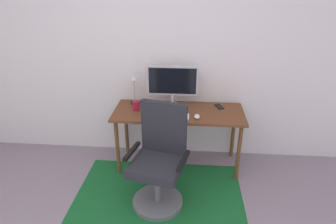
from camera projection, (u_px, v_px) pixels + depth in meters
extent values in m
cube|color=silver|center=(152.00, 51.00, 3.36)|extent=(6.00, 0.10, 2.60)
cube|color=#165A28|center=(159.00, 196.00, 3.01)|extent=(1.73, 1.21, 0.01)
cube|color=brown|center=(179.00, 112.00, 3.26)|extent=(1.46, 0.59, 0.03)
cylinder|color=brown|center=(118.00, 148.00, 3.25)|extent=(0.04, 0.04, 0.68)
cylinder|color=brown|center=(239.00, 153.00, 3.15)|extent=(0.04, 0.04, 0.68)
cylinder|color=brown|center=(126.00, 128.00, 3.67)|extent=(0.04, 0.04, 0.68)
cylinder|color=brown|center=(233.00, 132.00, 3.57)|extent=(0.04, 0.04, 0.68)
cylinder|color=#B2B2B7|center=(172.00, 105.00, 3.40)|extent=(0.18, 0.18, 0.01)
cylinder|color=#B2B2B7|center=(172.00, 100.00, 3.37)|extent=(0.04, 0.04, 0.13)
cube|color=#B7B7BC|center=(172.00, 81.00, 3.27)|extent=(0.58, 0.04, 0.34)
cube|color=black|center=(172.00, 81.00, 3.25)|extent=(0.54, 0.00, 0.30)
cube|color=white|center=(169.00, 116.00, 3.11)|extent=(0.43, 0.13, 0.02)
ellipsoid|color=white|center=(197.00, 116.00, 3.09)|extent=(0.06, 0.10, 0.03)
cylinder|color=maroon|center=(136.00, 106.00, 3.26)|extent=(0.08, 0.08, 0.11)
cube|color=black|center=(219.00, 107.00, 3.36)|extent=(0.11, 0.15, 0.01)
cylinder|color=black|center=(135.00, 103.00, 3.46)|extent=(0.11, 0.11, 0.01)
cylinder|color=beige|center=(134.00, 91.00, 3.39)|extent=(0.02, 0.02, 0.28)
cone|color=beige|center=(134.00, 77.00, 3.32)|extent=(0.10, 0.10, 0.06)
cylinder|color=slate|center=(158.00, 202.00, 2.91)|extent=(0.50, 0.50, 0.05)
cylinder|color=slate|center=(157.00, 185.00, 2.83)|extent=(0.06, 0.06, 0.37)
cube|color=#232328|center=(157.00, 166.00, 2.73)|extent=(0.57, 0.57, 0.08)
cube|color=#232328|center=(164.00, 127.00, 2.78)|extent=(0.45, 0.16, 0.53)
cube|color=black|center=(132.00, 151.00, 2.76)|extent=(0.12, 0.33, 0.03)
cube|color=black|center=(183.00, 161.00, 2.61)|extent=(0.12, 0.33, 0.03)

